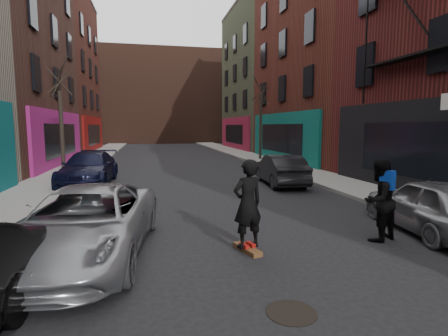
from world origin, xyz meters
name	(u,v)px	position (x,y,z in m)	size (l,w,h in m)	color
sidewalk_left	(97,156)	(-6.25, 30.00, 0.07)	(2.50, 84.00, 0.13)	gray
sidewalk_right	(240,154)	(6.25, 30.00, 0.07)	(2.50, 84.00, 0.13)	gray
buildings_right	(436,26)	(13.50, 16.00, 8.00)	(12.00, 56.00, 16.00)	#46261E
building_far	(160,98)	(0.00, 56.00, 7.00)	(40.00, 10.00, 14.00)	#47281E
tree_left_far	(61,109)	(-6.20, 18.00, 3.38)	(2.00, 2.00, 6.50)	black
tree_right_far	(261,113)	(6.20, 24.00, 3.53)	(2.00, 2.00, 6.80)	black
parked_left_far	(86,223)	(-3.20, 6.13, 0.68)	(2.27, 4.91, 1.37)	#93959B
parked_left_end	(89,168)	(-4.57, 15.35, 0.71)	(1.99, 4.89, 1.42)	black
parked_right_far	(432,205)	(4.60, 6.04, 0.67)	(1.59, 3.94, 1.34)	gray
parked_right_end	(280,170)	(3.64, 13.39, 0.67)	(1.41, 4.04, 1.33)	black
skateboard	(247,249)	(-0.05, 5.74, 0.05)	(0.22, 0.80, 0.10)	brown
skateboarder	(248,204)	(-0.05, 5.74, 1.00)	(0.66, 0.43, 1.80)	black
pedestrian	(379,200)	(3.00, 5.83, 0.92)	(1.08, 0.96, 1.82)	black
manhole	(291,312)	(-0.12, 3.34, 0.01)	(0.70, 0.70, 0.01)	black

